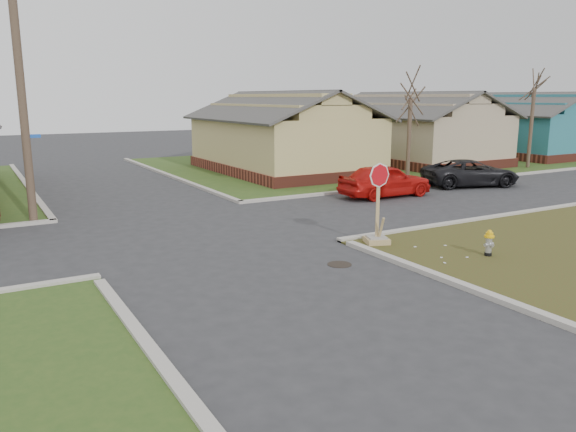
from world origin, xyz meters
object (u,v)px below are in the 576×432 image
stop_sign (377,226)px  dark_pickup (471,173)px  utility_pole (21,86)px  red_sedan (385,180)px  fire_hydrant (489,241)px

stop_sign → dark_pickup: bearing=51.2°
utility_pole → red_sedan: size_ratio=2.12×
utility_pole → dark_pickup: (19.62, -1.68, -4.01)m
stop_sign → red_sedan: 8.36m
utility_pole → fire_hydrant: (10.32, -10.86, -4.21)m
fire_hydrant → dark_pickup: 13.07m
fire_hydrant → dark_pickup: dark_pickup is taller
utility_pole → stop_sign: bearing=-44.2°
utility_pole → red_sedan: bearing=-8.0°
utility_pole → stop_sign: 12.57m
red_sedan → dark_pickup: bearing=-86.3°
fire_hydrant → utility_pole: bearing=132.0°
stop_sign → red_sedan: bearing=69.5°
red_sedan → fire_hydrant: bearing=158.3°
red_sedan → dark_pickup: (5.62, 0.29, -0.07)m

